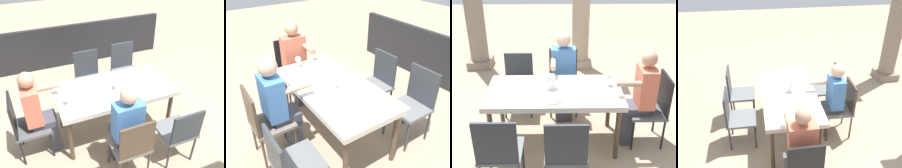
# 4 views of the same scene
# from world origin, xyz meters

# --- Properties ---
(ground_plane) EXTENTS (16.00, 16.00, 0.00)m
(ground_plane) POSITION_xyz_m (0.00, 0.00, 0.00)
(ground_plane) COLOR gray
(dining_table) EXTENTS (1.64, 0.84, 0.77)m
(dining_table) POSITION_xyz_m (0.00, 0.00, 0.70)
(dining_table) COLOR beige
(dining_table) RESTS_ON ground
(chair_west_north) EXTENTS (0.44, 0.44, 0.87)m
(chair_west_north) POSITION_xyz_m (-0.55, 0.84, 0.51)
(chair_west_north) COLOR #5B5E61
(chair_west_north) RESTS_ON ground
(chair_west_south) EXTENTS (0.44, 0.44, 0.96)m
(chair_west_south) POSITION_xyz_m (-0.55, -0.84, 0.55)
(chair_west_south) COLOR #5B5E61
(chair_west_south) RESTS_ON ground
(chair_mid_north) EXTENTS (0.44, 0.44, 0.94)m
(chair_mid_north) POSITION_xyz_m (0.12, 0.84, 0.54)
(chair_mid_north) COLOR #6A6158
(chair_mid_north) RESTS_ON ground
(chair_mid_south) EXTENTS (0.44, 0.44, 0.93)m
(chair_mid_south) POSITION_xyz_m (0.12, -0.84, 0.53)
(chair_mid_south) COLOR #5B5E61
(chair_mid_south) RESTS_ON ground
(chair_head_east) EXTENTS (0.44, 0.44, 0.95)m
(chair_head_east) POSITION_xyz_m (1.25, 0.00, 0.54)
(chair_head_east) COLOR #4F4F50
(chair_head_east) RESTS_ON ground
(diner_woman_green) EXTENTS (0.49, 0.35, 1.27)m
(diner_woman_green) POSITION_xyz_m (1.05, -0.00, 0.68)
(diner_woman_green) COLOR #3F3F4C
(diner_woman_green) RESTS_ON ground
(diner_man_white) EXTENTS (0.35, 0.49, 1.27)m
(diner_man_white) POSITION_xyz_m (0.12, 0.64, 0.68)
(diner_man_white) COLOR #3F3F4C
(diner_man_white) RESTS_ON ground
(stone_column_near) EXTENTS (0.46, 0.46, 3.02)m
(stone_column_near) POSITION_xyz_m (-1.53, 2.46, 1.48)
(stone_column_near) COLOR gray
(stone_column_near) RESTS_ON ground
(plate_0) EXTENTS (0.25, 0.25, 0.02)m
(plate_0) POSITION_xyz_m (-0.57, 0.25, 0.78)
(plate_0) COLOR silver
(plate_0) RESTS_ON dining_table
(fork_0) EXTENTS (0.02, 0.17, 0.01)m
(fork_0) POSITION_xyz_m (-0.72, 0.25, 0.77)
(fork_0) COLOR silver
(fork_0) RESTS_ON dining_table
(spoon_0) EXTENTS (0.03, 0.17, 0.01)m
(spoon_0) POSITION_xyz_m (-0.42, 0.25, 0.77)
(spoon_0) COLOR silver
(spoon_0) RESTS_ON dining_table
(plate_1) EXTENTS (0.21, 0.21, 0.02)m
(plate_1) POSITION_xyz_m (-0.02, -0.25, 0.78)
(plate_1) COLOR white
(plate_1) RESTS_ON dining_table
(fork_1) EXTENTS (0.02, 0.17, 0.01)m
(fork_1) POSITION_xyz_m (-0.17, -0.25, 0.77)
(fork_1) COLOR silver
(fork_1) RESTS_ON dining_table
(spoon_1) EXTENTS (0.02, 0.17, 0.01)m
(spoon_1) POSITION_xyz_m (0.13, -0.25, 0.77)
(spoon_1) COLOR silver
(spoon_1) RESTS_ON dining_table
(plate_2) EXTENTS (0.24, 0.24, 0.02)m
(plate_2) POSITION_xyz_m (0.51, 0.23, 0.78)
(plate_2) COLOR white
(plate_2) RESTS_ON dining_table
(wine_glass_2) EXTENTS (0.08, 0.08, 0.16)m
(wine_glass_2) POSITION_xyz_m (0.68, 0.13, 0.88)
(wine_glass_2) COLOR white
(wine_glass_2) RESTS_ON dining_table
(fork_2) EXTENTS (0.02, 0.17, 0.01)m
(fork_2) POSITION_xyz_m (0.36, 0.23, 0.77)
(fork_2) COLOR silver
(fork_2) RESTS_ON dining_table
(spoon_2) EXTENTS (0.02, 0.17, 0.01)m
(spoon_2) POSITION_xyz_m (0.66, 0.23, 0.77)
(spoon_2) COLOR silver
(spoon_2) RESTS_ON dining_table
(water_pitcher) EXTENTS (0.13, 0.13, 0.16)m
(water_pitcher) POSITION_xyz_m (-0.05, 0.07, 0.84)
(water_pitcher) COLOR white
(water_pitcher) RESTS_ON dining_table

